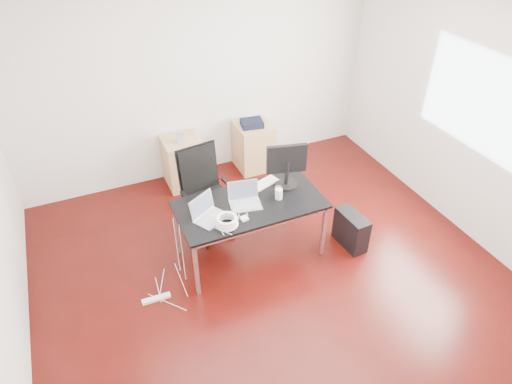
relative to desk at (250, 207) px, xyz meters
name	(u,v)px	position (x,y,z in m)	size (l,w,h in m)	color
room_shell	(284,175)	(0.11, -0.53, 0.73)	(5.00, 5.00, 5.00)	#330805
desk	(250,207)	(0.00, 0.00, 0.00)	(1.60, 0.80, 0.73)	black
office_chair	(205,188)	(-0.31, 0.63, -0.07)	(0.54, 0.56, 1.08)	black
filing_cabinet_left	(183,162)	(-0.28, 1.69, -0.33)	(0.50, 0.50, 0.70)	#A98454
filing_cabinet_right	(254,146)	(0.78, 1.69, -0.33)	(0.50, 0.50, 0.70)	#A98454
pc_tower	(351,230)	(1.14, -0.34, -0.46)	(0.20, 0.45, 0.44)	black
wastebasket	(192,172)	(-0.17, 1.71, -0.54)	(0.24, 0.24, 0.28)	black
power_strip	(156,299)	(-1.19, -0.26, -0.66)	(0.30, 0.06, 0.04)	white
laptop_left	(208,213)	(-0.50, -0.04, 0.11)	(0.41, 0.38, 0.23)	silver
laptop_right	(245,199)	(-0.05, 0.02, 0.11)	(0.37, 0.31, 0.23)	silver
monitor	(287,163)	(0.52, 0.17, 0.34)	(0.45, 0.26, 0.51)	black
keyboard	(261,185)	(0.25, 0.25, 0.06)	(0.44, 0.14, 0.02)	white
cup_white	(279,194)	(0.32, -0.04, 0.11)	(0.08, 0.08, 0.12)	white
cup_brown	(278,191)	(0.35, 0.03, 0.10)	(0.08, 0.08, 0.10)	#53391C
cable_coil	(227,221)	(-0.36, -0.24, 0.11)	(0.24, 0.24, 0.11)	white
power_adapter	(244,219)	(-0.16, -0.23, 0.07)	(0.07, 0.07, 0.03)	white
speaker	(180,137)	(-0.31, 1.62, 0.11)	(0.09, 0.08, 0.18)	#9E9E9E
navy_garment	(252,123)	(0.74, 1.67, 0.07)	(0.30, 0.24, 0.09)	black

